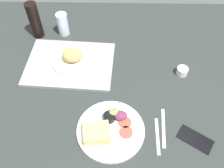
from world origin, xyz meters
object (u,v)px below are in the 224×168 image
object	(u,v)px
bread_plate_near	(72,58)
plate_with_salad	(109,128)
cell_phone	(195,139)
knife	(163,128)
fork	(157,136)
soda_bottle	(35,20)
espresso_cup	(182,71)
serving_tray	(70,64)
drinking_glass	(63,24)

from	to	relation	value
bread_plate_near	plate_with_salad	size ratio (longest dim) A/B	0.65
cell_phone	bread_plate_near	bearing A→B (deg)	176.99
bread_plate_near	knife	size ratio (longest dim) A/B	1.01
knife	fork	bearing A→B (deg)	147.66
soda_bottle	espresso_cup	bearing A→B (deg)	-19.66
serving_tray	soda_bottle	size ratio (longest dim) A/B	2.13
plate_with_salad	espresso_cup	world-z (taller)	plate_with_salad
drinking_glass	cell_phone	xyz separation A→B (cm)	(64.56, -66.43, -6.36)
espresso_cup	cell_phone	size ratio (longest dim) A/B	0.39
espresso_cup	fork	xyz separation A→B (cm)	(-15.62, -35.22, -1.75)
soda_bottle	knife	xyz separation A→B (cm)	(66.52, -59.49, -10.32)
plate_with_salad	knife	world-z (taller)	plate_with_salad
drinking_glass	fork	distance (cm)	81.72
soda_bottle	knife	world-z (taller)	soda_bottle
serving_tray	espresso_cup	distance (cm)	58.13
serving_tray	bread_plate_near	distance (cm)	4.08
plate_with_salad	espresso_cup	xyz separation A→B (cm)	(36.27, 32.81, 0.32)
serving_tray	soda_bottle	xyz separation A→B (cm)	(-21.24, 23.20, 9.77)
plate_with_salad	espresso_cup	size ratio (longest dim) A/B	5.21
knife	cell_phone	bearing A→B (deg)	-107.50
serving_tray	fork	world-z (taller)	serving_tray
bread_plate_near	fork	size ratio (longest dim) A/B	1.12
bread_plate_near	cell_phone	bearing A→B (deg)	-36.50
drinking_glass	serving_tray	bearing A→B (deg)	-75.45
espresso_cup	plate_with_salad	bearing A→B (deg)	-137.87
bread_plate_near	cell_phone	world-z (taller)	bread_plate_near
serving_tray	drinking_glass	size ratio (longest dim) A/B	3.33
bread_plate_near	espresso_cup	distance (cm)	56.90
serving_tray	espresso_cup	bearing A→B (deg)	-5.01
espresso_cup	cell_phone	xyz separation A→B (cm)	(0.18, -36.40, -1.60)
fork	cell_phone	xyz separation A→B (cm)	(15.79, -1.18, 0.15)
soda_bottle	bread_plate_near	bearing A→B (deg)	-45.14
soda_bottle	cell_phone	bearing A→B (deg)	-39.19
knife	bread_plate_near	bearing A→B (deg)	54.58
drinking_glass	espresso_cup	xyz separation A→B (cm)	(64.38, -30.03, -4.76)
cell_phone	knife	bearing A→B (deg)	-168.54
serving_tray	fork	distance (cm)	58.41
plate_with_salad	soda_bottle	distance (cm)	75.15
cell_phone	soda_bottle	bearing A→B (deg)	174.30
fork	bread_plate_near	bearing A→B (deg)	46.65
serving_tray	drinking_glass	world-z (taller)	drinking_glass
espresso_cup	cell_phone	world-z (taller)	espresso_cup
espresso_cup	fork	distance (cm)	38.57
plate_with_salad	drinking_glass	xyz separation A→B (cm)	(-28.11, 62.84, 5.08)
plate_with_salad	cell_phone	world-z (taller)	plate_with_salad
plate_with_salad	soda_bottle	world-z (taller)	soda_bottle
bread_plate_near	espresso_cup	world-z (taller)	bread_plate_near
serving_tray	bread_plate_near	world-z (taller)	bread_plate_near
soda_bottle	cell_phone	distance (cm)	102.84
drinking_glass	espresso_cup	world-z (taller)	drinking_glass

